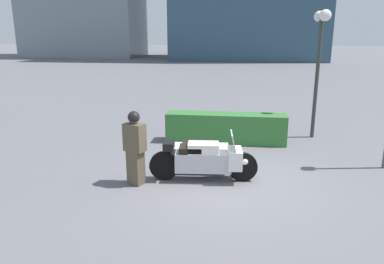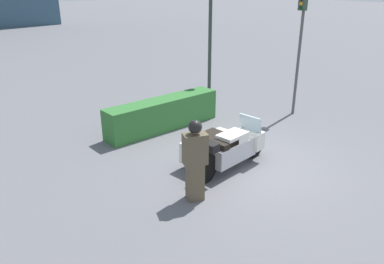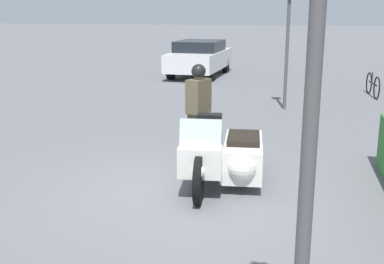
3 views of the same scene
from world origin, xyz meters
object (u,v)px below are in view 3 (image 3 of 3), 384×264
object	(u,v)px
police_motorcycle	(224,154)
officer_rider	(198,107)
traffic_light_far	(288,27)
bicycle_parked	(373,85)
traffic_light_near	(315,59)
parked_car_background	(200,57)

from	to	relation	value
police_motorcycle	officer_rider	bearing A→B (deg)	-159.71
traffic_light_far	bicycle_parked	bearing A→B (deg)	126.39
traffic_light_near	parked_car_background	world-z (taller)	traffic_light_near
traffic_light_near	parked_car_background	distance (m)	17.38
police_motorcycle	traffic_light_near	bearing A→B (deg)	9.14
traffic_light_near	traffic_light_far	world-z (taller)	traffic_light_near
police_motorcycle	traffic_light_far	size ratio (longest dim) A/B	0.74
traffic_light_near	bicycle_parked	xyz separation A→B (m)	(-13.28, 2.36, -2.07)
police_motorcycle	officer_rider	world-z (taller)	officer_rider
parked_car_background	police_motorcycle	bearing A→B (deg)	-163.71
officer_rider	traffic_light_far	world-z (taller)	traffic_light_far
parked_car_background	bicycle_parked	bearing A→B (deg)	-116.11
bicycle_parked	traffic_light_near	bearing A→B (deg)	-14.83
police_motorcycle	parked_car_background	size ratio (longest dim) A/B	0.57
police_motorcycle	officer_rider	size ratio (longest dim) A/B	1.48
officer_rider	traffic_light_far	xyz separation A→B (m)	(-4.59, 1.51, 1.33)
police_motorcycle	bicycle_parked	xyz separation A→B (m)	(-8.82, 3.47, -0.14)
officer_rider	traffic_light_far	bearing A→B (deg)	-85.30
bicycle_parked	police_motorcycle	bearing A→B (deg)	-26.25
officer_rider	parked_car_background	world-z (taller)	officer_rider
police_motorcycle	bicycle_parked	world-z (taller)	police_motorcycle
police_motorcycle	bicycle_parked	bearing A→B (deg)	153.63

